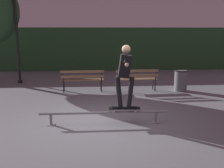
{
  "coord_description": "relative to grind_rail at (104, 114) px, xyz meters",
  "views": [
    {
      "loc": [
        -0.26,
        -6.54,
        2.3
      ],
      "look_at": [
        0.25,
        0.72,
        0.85
      ],
      "focal_mm": 43.49,
      "sensor_mm": 36.0,
      "label": 1
    }
  ],
  "objects": [
    {
      "name": "skateboard",
      "position": [
        0.51,
        -0.0,
        0.14
      ],
      "size": [
        0.79,
        0.24,
        0.09
      ],
      "color": "black",
      "rests_on": "grind_rail"
    },
    {
      "name": "skateboarder",
      "position": [
        0.51,
        -0.0,
        1.08
      ],
      "size": [
        0.62,
        1.41,
        1.56
      ],
      "color": "black",
      "rests_on": "skateboard"
    },
    {
      "name": "park_bench_left_center",
      "position": [
        1.39,
        3.59,
        0.29
      ],
      "size": [
        1.62,
        0.48,
        0.88
      ],
      "color": "black",
      "rests_on": "ground"
    },
    {
      "name": "hedge_backdrop",
      "position": [
        0.0,
        9.61,
        0.97
      ],
      "size": [
        24.0,
        1.2,
        2.44
      ],
      "primitive_type": "cube",
      "color": "#2D5B33",
      "rests_on": "ground"
    },
    {
      "name": "park_bench_leftmost",
      "position": [
        -0.66,
        3.59,
        0.29
      ],
      "size": [
        1.62,
        0.48,
        0.88
      ],
      "color": "black",
      "rests_on": "ground"
    },
    {
      "name": "trash_can",
      "position": [
        3.09,
        3.55,
        0.16
      ],
      "size": [
        0.52,
        0.52,
        0.8
      ],
      "color": "slate",
      "rests_on": "ground"
    },
    {
      "name": "ground_plane",
      "position": [
        0.0,
        0.08,
        -0.25
      ],
      "size": [
        90.0,
        90.0,
        0.0
      ],
      "primitive_type": "plane",
      "color": "slate"
    },
    {
      "name": "lamp_post_left",
      "position": [
        -3.48,
        5.56,
        2.23
      ],
      "size": [
        0.32,
        0.32,
        3.9
      ],
      "color": "black",
      "rests_on": "ground"
    },
    {
      "name": "grind_rail",
      "position": [
        0.0,
        0.0,
        0.0
      ],
      "size": [
        3.2,
        0.18,
        0.31
      ],
      "color": "gray",
      "rests_on": "ground"
    }
  ]
}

